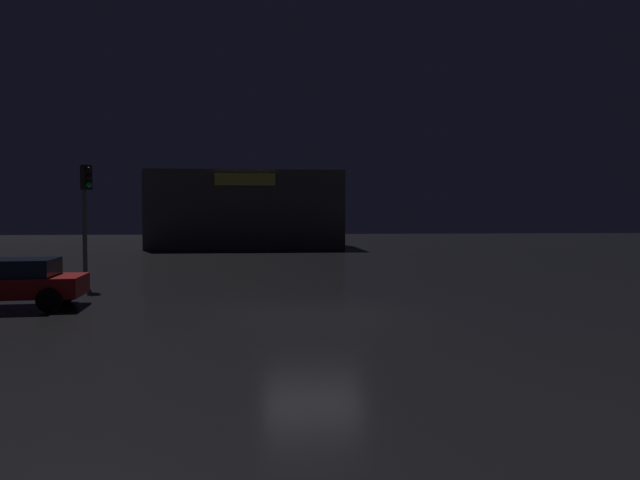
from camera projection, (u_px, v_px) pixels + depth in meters
ground_plane at (313, 315)px, 15.16m from camera, size 120.00×120.00×0.00m
store_building at (247, 210)px, 45.96m from camera, size 14.29×8.19×5.73m
traffic_signal_opposite at (86, 202)px, 21.13m from camera, size 0.43×0.42×4.30m
car_near at (11, 282)px, 16.22m from camera, size 4.01×2.25×1.34m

